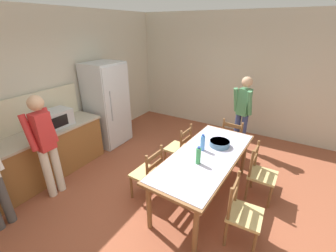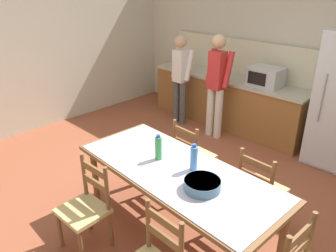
{
  "view_description": "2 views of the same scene",
  "coord_description": "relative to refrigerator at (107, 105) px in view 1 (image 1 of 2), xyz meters",
  "views": [
    {
      "loc": [
        -2.44,
        -1.44,
        2.56
      ],
      "look_at": [
        0.2,
        0.11,
        1.19
      ],
      "focal_mm": 24.0,
      "sensor_mm": 36.0,
      "label": 1
    },
    {
      "loc": [
        2.15,
        -2.42,
        2.45
      ],
      "look_at": [
        -0.15,
        -0.08,
        0.95
      ],
      "focal_mm": 35.0,
      "sensor_mm": 36.0,
      "label": 2
    }
  ],
  "objects": [
    {
      "name": "ground_plane",
      "position": [
        -1.02,
        -2.19,
        -0.93
      ],
      "size": [
        8.32,
        8.32,
        0.0
      ],
      "primitive_type": "plane",
      "color": "brown"
    },
    {
      "name": "wall_back",
      "position": [
        -1.02,
        0.47,
        0.52
      ],
      "size": [
        6.52,
        0.12,
        2.9
      ],
      "primitive_type": "cube",
      "color": "beige",
      "rests_on": "ground"
    },
    {
      "name": "wall_right",
      "position": [
        2.24,
        -2.19,
        0.52
      ],
      "size": [
        0.12,
        5.2,
        2.9
      ],
      "primitive_type": "cube",
      "color": "beige",
      "rests_on": "ground"
    },
    {
      "name": "kitchen_counter",
      "position": [
        -1.96,
        0.04,
        -0.49
      ],
      "size": [
        2.93,
        0.66,
        0.88
      ],
      "color": "brown",
      "rests_on": "ground"
    },
    {
      "name": "counter_splashback",
      "position": [
        -1.96,
        0.35,
        0.25
      ],
      "size": [
        2.89,
        0.03,
        0.6
      ],
      "primitive_type": "cube",
      "color": "beige",
      "rests_on": "kitchen_counter"
    },
    {
      "name": "refrigerator",
      "position": [
        0.0,
        0.0,
        0.0
      ],
      "size": [
        0.79,
        0.73,
        1.86
      ],
      "color": "silver",
      "rests_on": "ground"
    },
    {
      "name": "microwave",
      "position": [
        -1.25,
        0.02,
        0.1
      ],
      "size": [
        0.5,
        0.39,
        0.3
      ],
      "color": "#B2B7BC",
      "rests_on": "kitchen_counter"
    },
    {
      "name": "dining_table",
      "position": [
        -0.66,
        -2.65,
        -0.22
      ],
      "size": [
        2.18,
        0.99,
        0.79
      ],
      "rotation": [
        0.0,
        0.0,
        -0.05
      ],
      "color": "brown",
      "rests_on": "ground"
    },
    {
      "name": "bottle_near_centre",
      "position": [
        -0.93,
        -2.64,
        -0.02
      ],
      "size": [
        0.07,
        0.07,
        0.27
      ],
      "color": "green",
      "rests_on": "dining_table"
    },
    {
      "name": "bottle_off_centre",
      "position": [
        -0.55,
        -2.54,
        -0.02
      ],
      "size": [
        0.07,
        0.07,
        0.27
      ],
      "color": "#4C8ED6",
      "rests_on": "dining_table"
    },
    {
      "name": "serving_bowl",
      "position": [
        -0.29,
        -2.73,
        -0.1
      ],
      "size": [
        0.32,
        0.32,
        0.09
      ],
      "color": "slate",
      "rests_on": "dining_table"
    },
    {
      "name": "chair_side_near_left",
      "position": [
        -1.18,
        -3.36,
        -0.49
      ],
      "size": [
        0.43,
        0.41,
        0.91
      ],
      "rotation": [
        0.0,
        0.0,
        0.03
      ],
      "color": "brown",
      "rests_on": "ground"
    },
    {
      "name": "chair_side_far_left",
      "position": [
        -1.11,
        -1.89,
        -0.49
      ],
      "size": [
        0.44,
        0.42,
        0.91
      ],
      "rotation": [
        0.0,
        0.0,
        3.09
      ],
      "color": "brown",
      "rests_on": "ground"
    },
    {
      "name": "chair_side_near_right",
      "position": [
        -0.22,
        -3.41,
        -0.49
      ],
      "size": [
        0.43,
        0.41,
        0.91
      ],
      "rotation": [
        0.0,
        0.0,
        -0.03
      ],
      "color": "brown",
      "rests_on": "ground"
    },
    {
      "name": "chair_side_far_right",
      "position": [
        -0.15,
        -1.94,
        -0.49
      ],
      "size": [
        0.44,
        0.42,
        0.91
      ],
      "rotation": [
        0.0,
        0.0,
        3.09
      ],
      "color": "brown",
      "rests_on": "ground"
    },
    {
      "name": "chair_head_end",
      "position": [
        0.7,
        -2.71,
        -0.49
      ],
      "size": [
        0.43,
        0.45,
        0.91
      ],
      "rotation": [
        0.0,
        0.0,
        1.51
      ],
      "color": "brown",
      "rests_on": "ground"
    },
    {
      "name": "person_at_counter",
      "position": [
        -1.81,
        -0.5,
        0.01
      ],
      "size": [
        0.42,
        0.29,
        1.68
      ],
      "rotation": [
        0.0,
        0.0,
        1.57
      ],
      "color": "silver",
      "rests_on": "ground"
    },
    {
      "name": "person_by_table",
      "position": [
        1.25,
        -2.72,
        -0.02
      ],
      "size": [
        0.35,
        0.45,
        1.63
      ],
      "rotation": [
        0.0,
        0.0,
        2.84
      ],
      "color": "navy",
      "rests_on": "ground"
    }
  ]
}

